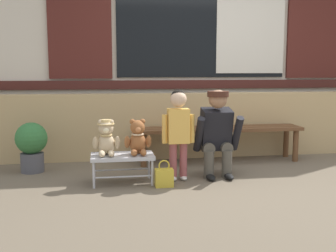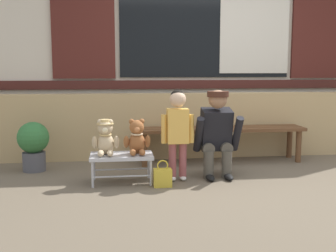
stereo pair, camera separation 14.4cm
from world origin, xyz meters
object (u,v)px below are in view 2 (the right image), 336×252
at_px(teddy_bear_plain, 137,138).
at_px(child_standing, 178,125).
at_px(small_display_bench, 122,157).
at_px(handbag_on_ground, 163,177).
at_px(adult_crouching, 217,133).
at_px(teddy_bear_with_hat, 105,138).
at_px(wooden_bench_long, 221,133).
at_px(potted_plant, 33,143).

height_order(teddy_bear_plain, child_standing, child_standing).
distance_m(small_display_bench, handbag_on_ground, 0.48).
bearing_deg(adult_crouching, teddy_bear_plain, -171.59).
xyz_separation_m(child_standing, adult_crouching, (0.45, 0.10, -0.11)).
xyz_separation_m(teddy_bear_plain, handbag_on_ground, (0.24, -0.20, -0.37)).
relative_size(teddy_bear_with_hat, teddy_bear_plain, 1.00).
height_order(small_display_bench, teddy_bear_plain, teddy_bear_plain).
bearing_deg(teddy_bear_with_hat, adult_crouching, 6.15).
height_order(wooden_bench_long, potted_plant, potted_plant).
bearing_deg(teddy_bear_plain, adult_crouching, 8.41).
height_order(handbag_on_ground, potted_plant, potted_plant).
distance_m(small_display_bench, teddy_bear_with_hat, 0.26).
height_order(teddy_bear_with_hat, handbag_on_ground, teddy_bear_with_hat).
relative_size(child_standing, adult_crouching, 1.01).
xyz_separation_m(wooden_bench_long, teddy_bear_plain, (-1.09, -0.83, 0.09)).
distance_m(teddy_bear_with_hat, teddy_bear_plain, 0.32).
relative_size(adult_crouching, handbag_on_ground, 3.49).
bearing_deg(potted_plant, teddy_bear_with_hat, -37.16).
relative_size(teddy_bear_with_hat, adult_crouching, 0.38).
height_order(teddy_bear_with_hat, adult_crouching, adult_crouching).
bearing_deg(wooden_bench_long, teddy_bear_plain, -142.94).
height_order(child_standing, adult_crouching, child_standing).
relative_size(wooden_bench_long, handbag_on_ground, 7.72).
relative_size(wooden_bench_long, teddy_bear_with_hat, 5.78).
relative_size(adult_crouching, potted_plant, 1.67).
bearing_deg(small_display_bench, adult_crouching, 7.20).
distance_m(teddy_bear_plain, potted_plant, 1.33).
relative_size(small_display_bench, child_standing, 0.67).
relative_size(wooden_bench_long, potted_plant, 3.68).
xyz_separation_m(teddy_bear_with_hat, adult_crouching, (1.20, 0.13, 0.01)).
bearing_deg(potted_plant, wooden_bench_long, 4.88).
distance_m(teddy_bear_plain, handbag_on_ground, 0.48).
xyz_separation_m(wooden_bench_long, handbag_on_ground, (-0.85, -1.02, -0.28)).
distance_m(wooden_bench_long, teddy_bear_with_hat, 1.64).
relative_size(child_standing, handbag_on_ground, 3.52).
bearing_deg(wooden_bench_long, small_display_bench, -146.58).
distance_m(handbag_on_ground, potted_plant, 1.64).
bearing_deg(small_display_bench, child_standing, 2.75).
height_order(wooden_bench_long, small_display_bench, wooden_bench_long).
bearing_deg(potted_plant, adult_crouching, -13.95).
bearing_deg(handbag_on_ground, child_standing, 50.50).
distance_m(small_display_bench, potted_plant, 1.18).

